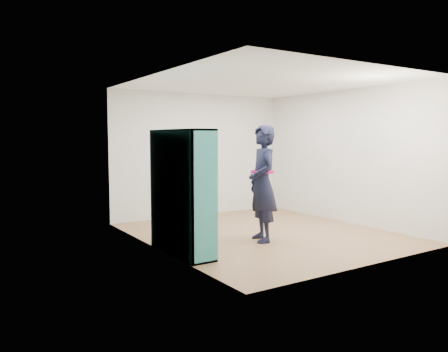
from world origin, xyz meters
TOP-DOWN VIEW (x-y plane):
  - floor at (0.00, 0.00)m, footprint 4.50×4.50m
  - ceiling at (0.00, 0.00)m, footprint 4.50×4.50m
  - wall_left at (-2.00, 0.00)m, footprint 0.02×4.50m
  - wall_right at (2.00, 0.00)m, footprint 0.02×4.50m
  - wall_back at (0.00, 2.25)m, footprint 4.00×0.02m
  - wall_front at (0.00, -2.25)m, footprint 4.00×0.02m
  - bookshelf at (-1.83, -0.38)m, footprint 0.39×1.34m
  - person at (-0.36, -0.41)m, footprint 0.64×0.79m
  - smartphone at (-0.48, -0.30)m, footprint 0.01×0.10m

SIDE VIEW (x-z plane):
  - floor at x=0.00m, z-range 0.00..0.00m
  - bookshelf at x=-1.83m, z-range -0.02..1.77m
  - person at x=-0.36m, z-range 0.00..1.88m
  - smartphone at x=-0.48m, z-range 1.00..1.13m
  - wall_left at x=-2.00m, z-range 0.00..2.60m
  - wall_right at x=2.00m, z-range 0.00..2.60m
  - wall_back at x=0.00m, z-range 0.00..2.60m
  - wall_front at x=0.00m, z-range 0.00..2.60m
  - ceiling at x=0.00m, z-range 2.60..2.60m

